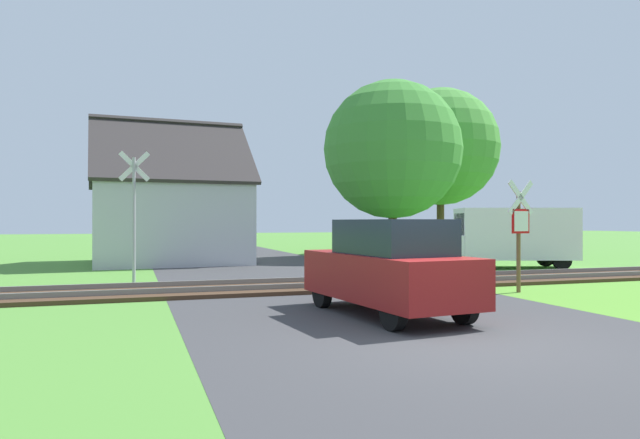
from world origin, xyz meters
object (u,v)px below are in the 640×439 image
at_px(tree_right, 393,150).
at_px(stop_sign_near, 520,227).
at_px(mail_truck, 510,235).
at_px(tree_far, 440,147).
at_px(crossing_sign_far, 134,207).
at_px(house, 169,218).
at_px(parked_car, 388,267).

bearing_deg(tree_right, stop_sign_near, -102.61).
bearing_deg(tree_right, mail_truck, -78.41).
bearing_deg(tree_far, crossing_sign_far, -144.81).
bearing_deg(mail_truck, stop_sign_near, 164.00).
bearing_deg(tree_far, house, -165.27).
bearing_deg(house, crossing_sign_far, -103.91).
bearing_deg(crossing_sign_far, mail_truck, 12.31).
relative_size(crossing_sign_far, tree_right, 0.44).
relative_size(house, tree_far, 0.72).
bearing_deg(crossing_sign_far, tree_far, 43.41).
relative_size(house, parked_car, 1.63).
height_order(house, parked_car, house).
distance_m(stop_sign_near, tree_far, 19.47).
xyz_separation_m(stop_sign_near, crossing_sign_far, (-8.97, 5.39, 0.56)).
xyz_separation_m(crossing_sign_far, tree_right, (11.99, 8.10, 3.08)).
xyz_separation_m(house, parked_car, (3.03, -15.30, -1.00)).
height_order(crossing_sign_far, tree_far, tree_far).
height_order(crossing_sign_far, house, house).
bearing_deg(stop_sign_near, tree_right, -114.55).
distance_m(crossing_sign_far, tree_far, 20.95).
bearing_deg(house, mail_truck, -33.25).
height_order(stop_sign_near, mail_truck, stop_sign_near).
bearing_deg(crossing_sign_far, stop_sign_near, -22.77).
relative_size(tree_right, mail_truck, 1.64).
bearing_deg(tree_right, parked_car, -115.81).
bearing_deg(crossing_sign_far, tree_right, 42.26).
distance_m(crossing_sign_far, mail_truck, 13.52).
xyz_separation_m(tree_right, mail_truck, (1.46, -7.14, -4.00)).
bearing_deg(tree_right, tree_far, 37.91).
distance_m(house, tree_far, 16.46).
bearing_deg(parked_car, crossing_sign_far, 114.63).
relative_size(crossing_sign_far, house, 0.56).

